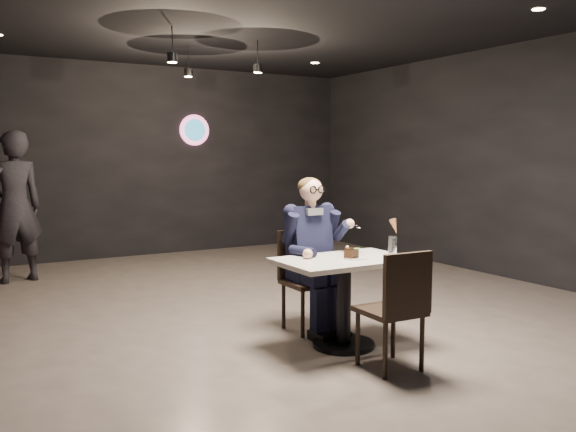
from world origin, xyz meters
TOP-DOWN VIEW (x-y plane):
  - floor at (0.00, 0.00)m, footprint 9.00×9.00m
  - wall_sign at (0.80, 4.47)m, footprint 0.50×0.06m
  - pendant_lights at (0.00, 2.00)m, footprint 1.40×1.20m
  - main_table at (-0.01, -0.93)m, footprint 1.10×0.70m
  - chair_far at (-0.01, -0.38)m, footprint 0.42×0.46m
  - chair_near at (-0.01, -1.53)m, footprint 0.43×0.47m
  - seated_man at (-0.01, -0.38)m, footprint 0.60×0.80m
  - dessert_plate at (0.06, -1.00)m, footprint 0.19×0.19m
  - cake_slice at (0.03, -0.98)m, footprint 0.12×0.11m
  - mint_leaf at (0.05, -1.03)m, footprint 0.06×0.04m
  - sundae_glass at (0.44, -1.01)m, footprint 0.07×0.07m
  - wafer_cone at (0.47, -1.00)m, footprint 0.08×0.08m
  - passerby at (-2.07, 3.28)m, footprint 0.78×0.60m

SIDE VIEW (x-z plane):
  - floor at x=0.00m, z-range 0.00..0.00m
  - main_table at x=-0.01m, z-range 0.00..0.75m
  - chair_far at x=-0.01m, z-range 0.00..0.92m
  - chair_near at x=-0.01m, z-range 0.00..0.92m
  - seated_man at x=-0.01m, z-range 0.00..1.44m
  - dessert_plate at x=0.06m, z-range 0.75..0.76m
  - cake_slice at x=0.03m, z-range 0.76..0.83m
  - sundae_glass at x=0.44m, z-range 0.75..0.91m
  - mint_leaf at x=0.05m, z-range 0.84..0.85m
  - passerby at x=-2.07m, z-range 0.00..1.91m
  - wafer_cone at x=0.47m, z-range 0.93..1.06m
  - wall_sign at x=0.80m, z-range 1.75..2.25m
  - pendant_lights at x=0.00m, z-range 2.70..3.06m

